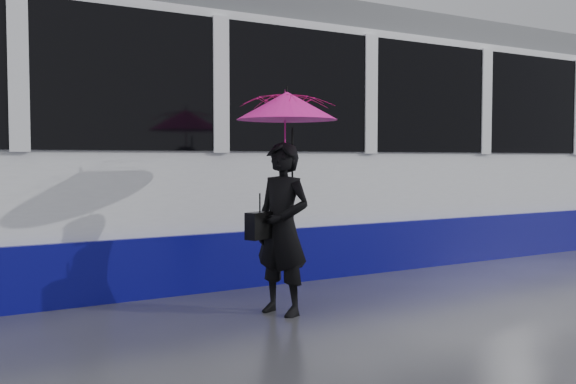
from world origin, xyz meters
TOP-DOWN VIEW (x-y plane):
  - ground at (0.00, 0.00)m, footprint 90.00×90.00m
  - rails at (0.00, 2.50)m, footprint 34.00×1.51m
  - tram at (-2.03, 2.50)m, footprint 26.00×2.56m
  - woman at (-0.49, 0.03)m, footprint 0.56×0.67m
  - umbrella at (-0.44, 0.03)m, footprint 1.19×1.19m
  - handbag at (-0.71, 0.05)m, footprint 0.30×0.22m

SIDE VIEW (x-z plane):
  - ground at x=0.00m, z-range 0.00..0.00m
  - rails at x=0.00m, z-range 0.00..0.02m
  - woman at x=-0.49m, z-range 0.00..1.57m
  - handbag at x=-0.71m, z-range 0.61..1.03m
  - tram at x=-2.03m, z-range -0.04..3.31m
  - umbrella at x=-0.44m, z-range 1.19..2.25m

